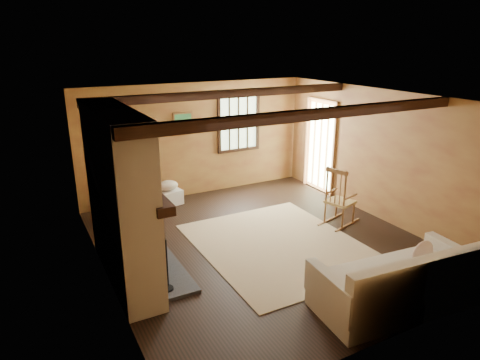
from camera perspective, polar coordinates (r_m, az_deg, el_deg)
ground at (r=7.23m, az=2.93°, el=-8.34°), size 5.50×5.50×0.00m
room_envelope at (r=6.98m, az=3.63°, el=4.99°), size 5.02×5.52×2.44m
fireplace at (r=6.03m, az=-15.41°, el=-3.12°), size 1.02×2.30×2.40m
rug at (r=7.17m, az=5.15°, el=-8.59°), size 2.50×3.00×0.01m
rocking_chair at (r=7.95m, az=13.07°, el=-2.65°), size 0.87×0.62×1.09m
sofa at (r=5.86m, az=20.41°, el=-13.06°), size 2.17×1.11×0.85m
firewood_pile at (r=8.66m, az=-15.81°, el=-3.53°), size 0.65×0.12×0.24m
laundry_basket at (r=8.89m, az=-9.49°, el=-2.28°), size 0.56×0.47×0.30m
basket_pillow at (r=8.81m, az=-9.57°, el=-0.74°), size 0.51×0.46×0.21m
armchair at (r=8.31m, az=-14.03°, el=-2.69°), size 0.96×0.95×0.68m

